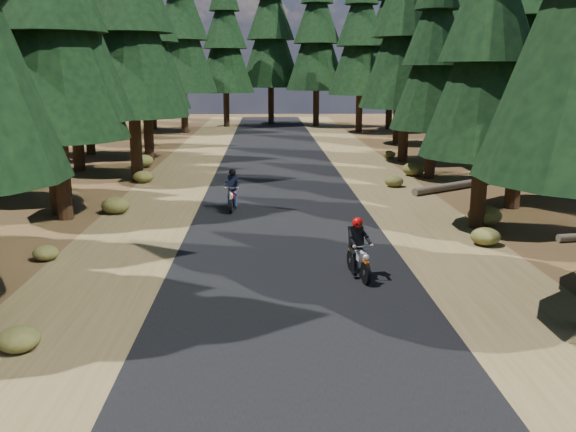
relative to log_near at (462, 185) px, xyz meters
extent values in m
plane|color=#4E331B|center=(-7.69, -11.39, -0.16)|extent=(120.00, 120.00, 0.00)
cube|color=black|center=(-7.69, -6.39, -0.15)|extent=(6.00, 100.00, 0.01)
cube|color=brown|center=(-12.29, -6.39, -0.16)|extent=(3.20, 100.00, 0.01)
cube|color=brown|center=(-3.09, -6.39, -0.16)|extent=(3.20, 100.00, 0.01)
cylinder|color=black|center=(-14.95, -5.22, 2.51)|extent=(0.51, 0.51, 5.34)
cone|color=black|center=(-14.95, -5.22, 5.85)|extent=(4.54, 4.54, 6.68)
cylinder|color=black|center=(-1.64, -6.91, 2.10)|extent=(0.48, 0.48, 4.52)
cone|color=black|center=(-1.64, -6.91, 4.92)|extent=(3.84, 3.84, 5.65)
cylinder|color=black|center=(-15.40, -4.43, 3.05)|extent=(0.56, 0.56, 6.43)
cylinder|color=black|center=(0.59, -4.00, 2.76)|extent=(0.53, 0.53, 5.84)
cone|color=black|center=(0.59, -4.00, 6.41)|extent=(4.96, 4.96, 7.30)
cylinder|color=black|center=(3.52, -1.05, 3.06)|extent=(0.56, 0.56, 6.43)
cone|color=black|center=(3.52, -1.05, 7.08)|extent=(5.47, 5.47, 8.04)
cylinder|color=black|center=(-14.05, 2.50, 2.70)|extent=(0.53, 0.53, 5.72)
cone|color=black|center=(-14.05, 2.50, 6.27)|extent=(4.86, 4.86, 7.15)
cylinder|color=black|center=(-0.71, 2.68, 2.09)|extent=(0.48, 0.48, 4.51)
cone|color=black|center=(-0.71, 2.68, 4.91)|extent=(3.83, 3.83, 5.64)
cone|color=black|center=(-0.71, 2.68, 6.94)|extent=(2.93, 2.93, 4.06)
cylinder|color=black|center=(-17.45, 5.46, 3.02)|extent=(0.55, 0.55, 6.37)
cone|color=black|center=(-17.45, 5.46, 7.00)|extent=(5.41, 5.41, 7.96)
cylinder|color=black|center=(2.79, 5.42, 3.08)|extent=(0.56, 0.56, 6.47)
cone|color=black|center=(2.79, 5.42, 7.12)|extent=(5.50, 5.50, 8.09)
cylinder|color=black|center=(-14.69, 9.37, 2.66)|extent=(0.53, 0.53, 5.64)
cone|color=black|center=(-14.69, 9.37, 6.18)|extent=(4.79, 4.79, 7.05)
cylinder|color=black|center=(-0.77, 8.34, 2.75)|extent=(0.53, 0.53, 5.83)
cone|color=black|center=(-0.77, 8.34, 6.40)|extent=(4.95, 4.95, 7.29)
cylinder|color=black|center=(-18.55, 11.83, 2.56)|extent=(0.52, 0.52, 5.45)
cone|color=black|center=(-18.55, 11.83, 5.97)|extent=(4.63, 4.63, 6.81)
cone|color=black|center=(-18.55, 11.83, 8.42)|extent=(3.54, 3.54, 4.90)
cylinder|color=black|center=(3.83, 12.76, 2.15)|extent=(0.48, 0.48, 4.61)
cone|color=black|center=(3.83, 12.76, 5.03)|extent=(3.92, 3.92, 5.77)
cone|color=black|center=(3.83, 12.76, 7.11)|extent=(3.00, 3.00, 4.15)
cylinder|color=black|center=(-15.81, 16.07, 2.05)|extent=(0.48, 0.48, 4.42)
cone|color=black|center=(-15.81, 16.07, 4.81)|extent=(3.76, 3.76, 5.52)
cone|color=black|center=(-15.81, 16.07, 6.80)|extent=(2.87, 2.87, 3.98)
cone|color=black|center=(-15.81, 16.07, 8.79)|extent=(1.99, 1.99, 3.31)
cylinder|color=black|center=(0.65, 17.02, 2.72)|extent=(0.53, 0.53, 5.76)
cone|color=black|center=(0.65, 17.02, 6.32)|extent=(4.90, 4.90, 7.21)
cone|color=black|center=(0.65, 17.02, 8.92)|extent=(3.75, 3.75, 5.19)
cylinder|color=black|center=(-19.48, 21.38, 2.21)|extent=(0.49, 0.49, 4.75)
cone|color=black|center=(-19.48, 21.38, 5.18)|extent=(4.04, 4.04, 5.93)
cone|color=black|center=(-19.48, 21.38, 7.32)|extent=(3.09, 3.09, 4.27)
cone|color=black|center=(-19.48, 21.38, 9.45)|extent=(2.14, 2.14, 3.56)
cylinder|color=black|center=(5.33, 20.70, 2.67)|extent=(0.53, 0.53, 5.66)
cone|color=black|center=(5.33, 20.70, 6.21)|extent=(4.81, 4.81, 7.07)
cone|color=black|center=(5.33, 20.70, 8.75)|extent=(3.68, 3.68, 5.09)
cylinder|color=black|center=(-20.69, 10.61, 3.04)|extent=(0.56, 0.56, 6.40)
cone|color=black|center=(-20.69, 10.61, 7.04)|extent=(5.44, 5.44, 8.00)
cylinder|color=black|center=(5.31, 14.61, 2.84)|extent=(0.54, 0.54, 6.00)
cone|color=black|center=(5.31, 14.61, 6.59)|extent=(5.10, 5.10, 7.50)
cylinder|color=black|center=(7.31, 6.61, 2.64)|extent=(0.52, 0.52, 5.60)
cone|color=black|center=(7.31, 6.61, 6.14)|extent=(4.76, 4.76, 7.00)
cylinder|color=black|center=(-14.69, 25.61, 3.04)|extent=(0.56, 0.56, 6.40)
cone|color=black|center=(-14.69, 25.61, 7.04)|extent=(5.44, 5.44, 8.00)
cone|color=black|center=(-14.69, 25.61, 9.92)|extent=(4.16, 4.16, 5.76)
cylinder|color=black|center=(-0.69, 25.61, 2.84)|extent=(0.54, 0.54, 6.00)
cone|color=black|center=(-0.69, 25.61, 6.59)|extent=(5.10, 5.10, 7.50)
cone|color=black|center=(-0.69, 25.61, 9.29)|extent=(3.90, 3.90, 5.40)
cylinder|color=black|center=(-17.69, 28.61, 3.24)|extent=(0.57, 0.57, 6.80)
cone|color=black|center=(-17.69, 28.61, 7.49)|extent=(5.78, 5.78, 8.50)
cylinder|color=black|center=(2.31, 28.61, 3.04)|extent=(0.56, 0.56, 6.40)
cone|color=black|center=(2.31, 28.61, 7.04)|extent=(5.44, 5.44, 8.00)
cone|color=black|center=(2.31, 28.61, 9.92)|extent=(4.16, 4.16, 5.76)
cylinder|color=black|center=(-11.69, 31.61, 2.84)|extent=(0.54, 0.54, 6.00)
cone|color=black|center=(-11.69, 31.61, 6.59)|extent=(5.10, 5.10, 7.50)
cone|color=black|center=(-11.69, 31.61, 9.29)|extent=(3.90, 3.90, 5.40)
cylinder|color=black|center=(-3.69, 31.61, 3.04)|extent=(0.56, 0.56, 6.40)
cone|color=black|center=(-3.69, 31.61, 7.04)|extent=(5.44, 5.44, 8.00)
cone|color=black|center=(-3.69, 31.61, 9.92)|extent=(4.16, 4.16, 5.76)
cylinder|color=black|center=(-7.69, 34.61, 3.24)|extent=(0.57, 0.57, 6.80)
cone|color=black|center=(-7.69, 34.61, 7.49)|extent=(5.78, 5.78, 8.50)
cone|color=black|center=(-7.69, 34.61, 10.55)|extent=(4.42, 4.42, 6.12)
cylinder|color=black|center=(-20.69, 24.61, 2.64)|extent=(0.52, 0.52, 5.60)
cone|color=black|center=(-20.69, 24.61, 6.14)|extent=(4.76, 4.76, 7.00)
cone|color=black|center=(-20.69, 24.61, 8.66)|extent=(3.64, 3.64, 5.04)
cylinder|color=black|center=(5.31, 24.61, 2.84)|extent=(0.54, 0.54, 6.00)
cone|color=black|center=(5.31, 24.61, 6.59)|extent=(5.10, 5.10, 7.50)
cone|color=black|center=(5.31, 24.61, 9.29)|extent=(3.90, 3.90, 5.40)
cylinder|color=#4C4233|center=(0.00, 0.00, 0.00)|extent=(4.98, 3.59, 0.32)
ellipsoid|color=#474C1E|center=(-14.02, -10.03, 0.04)|extent=(0.66, 0.66, 0.39)
ellipsoid|color=#474C1E|center=(-14.59, 6.59, 0.18)|extent=(1.12, 1.12, 0.67)
ellipsoid|color=#474C1E|center=(-1.28, -6.58, 0.16)|extent=(1.07, 1.07, 0.64)
ellipsoid|color=#474C1E|center=(-2.79, 0.47, 0.08)|extent=(0.79, 0.79, 0.47)
ellipsoid|color=#474C1E|center=(-13.68, 1.93, 0.10)|extent=(0.88, 0.88, 0.53)
ellipsoid|color=#474C1E|center=(-1.23, 9.74, 0.05)|extent=(0.70, 0.70, 0.42)
ellipsoid|color=#474C1E|center=(-2.06, -8.96, 0.09)|extent=(0.83, 0.83, 0.50)
ellipsoid|color=#474C1E|center=(-13.47, -4.39, 0.13)|extent=(0.96, 0.96, 0.58)
ellipsoid|color=#474C1E|center=(-12.63, -15.65, 0.06)|extent=(0.74, 0.74, 0.45)
ellipsoid|color=#474C1E|center=(-1.28, 3.42, 0.15)|extent=(1.05, 1.05, 0.63)
cube|color=black|center=(-6.08, -11.76, 0.82)|extent=(0.35, 0.25, 0.47)
sphere|color=red|center=(-6.08, -11.76, 1.16)|extent=(0.30, 0.30, 0.26)
cube|color=black|center=(-9.45, -4.09, 0.83)|extent=(0.33, 0.21, 0.47)
sphere|color=black|center=(-9.45, -4.09, 1.18)|extent=(0.27, 0.27, 0.26)
camera|label=1|loc=(-8.28, -26.30, 4.65)|focal=40.00mm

